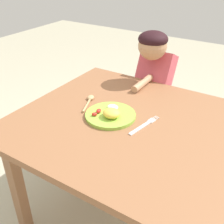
{
  "coord_description": "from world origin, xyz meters",
  "views": [
    {
      "loc": [
        0.53,
        -1.02,
        1.43
      ],
      "look_at": [
        -0.11,
        -0.0,
        0.71
      ],
      "focal_mm": 43.99,
      "sensor_mm": 36.0,
      "label": 1
    }
  ],
  "objects_px": {
    "fork": "(144,126)",
    "spoon": "(89,100)",
    "person": "(153,94)",
    "plate": "(111,114)"
  },
  "relations": [
    {
      "from": "fork",
      "to": "spoon",
      "type": "relative_size",
      "value": 1.19
    },
    {
      "from": "fork",
      "to": "spoon",
      "type": "height_order",
      "value": "spoon"
    },
    {
      "from": "person",
      "to": "fork",
      "type": "bearing_deg",
      "value": 109.55
    },
    {
      "from": "fork",
      "to": "spoon",
      "type": "distance_m",
      "value": 0.37
    },
    {
      "from": "plate",
      "to": "fork",
      "type": "distance_m",
      "value": 0.18
    },
    {
      "from": "plate",
      "to": "spoon",
      "type": "height_order",
      "value": "plate"
    },
    {
      "from": "plate",
      "to": "fork",
      "type": "xyz_separation_m",
      "value": [
        0.18,
        0.02,
        -0.01
      ]
    },
    {
      "from": "spoon",
      "to": "person",
      "type": "height_order",
      "value": "person"
    },
    {
      "from": "fork",
      "to": "plate",
      "type": "bearing_deg",
      "value": 106.52
    },
    {
      "from": "plate",
      "to": "fork",
      "type": "height_order",
      "value": "plate"
    }
  ]
}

